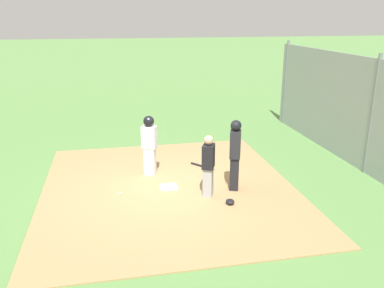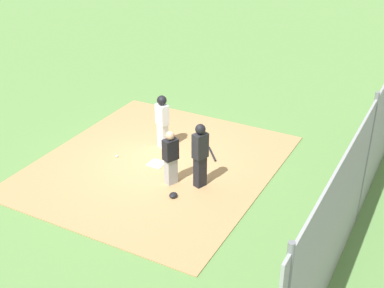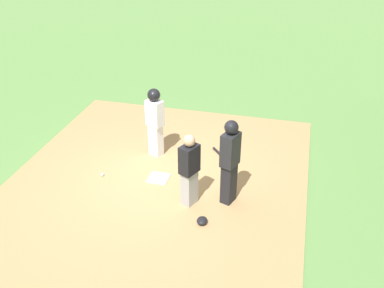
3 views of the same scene
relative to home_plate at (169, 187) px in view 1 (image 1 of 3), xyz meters
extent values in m
plane|color=#5B8947|center=(0.00, 0.00, -0.04)|extent=(140.00, 140.00, 0.00)
cube|color=#A88456|center=(0.00, 0.00, -0.03)|extent=(7.20, 6.40, 0.03)
cube|color=white|center=(0.00, 0.00, 0.00)|extent=(0.45, 0.45, 0.02)
cube|color=#9E9EA3|center=(-0.67, -0.88, 0.36)|extent=(0.36, 0.32, 0.74)
cube|color=black|center=(-0.67, -0.88, 1.02)|extent=(0.45, 0.39, 0.58)
sphere|color=tan|center=(-0.67, -0.88, 1.42)|extent=(0.23, 0.23, 0.23)
cube|color=black|center=(-0.42, -1.63, 0.42)|extent=(0.36, 0.31, 0.87)
cube|color=#232328|center=(-0.42, -1.63, 1.20)|extent=(0.45, 0.37, 0.69)
sphere|color=black|center=(-0.42, -1.63, 1.68)|extent=(0.27, 0.27, 0.27)
cube|color=silver|center=(0.99, 0.37, 0.38)|extent=(0.32, 0.36, 0.78)
cube|color=silver|center=(0.99, 0.37, 1.08)|extent=(0.39, 0.45, 0.62)
sphere|color=tan|center=(0.99, 0.37, 1.51)|extent=(0.24, 0.24, 0.24)
sphere|color=black|center=(0.99, 0.37, 1.53)|extent=(0.29, 0.29, 0.29)
cylinder|color=black|center=(1.24, -1.18, 0.02)|extent=(0.68, 0.57, 0.06)
ellipsoid|color=black|center=(-1.25, -1.28, 0.05)|extent=(0.24, 0.20, 0.12)
sphere|color=white|center=(-0.21, 1.24, 0.03)|extent=(0.07, 0.07, 0.07)
cube|color=#93999E|center=(0.00, -5.66, 1.56)|extent=(12.00, 0.05, 3.20)
cylinder|color=slate|center=(0.00, -5.66, 1.64)|extent=(0.10, 0.10, 3.35)
cylinder|color=slate|center=(5.70, -5.66, 1.64)|extent=(0.10, 0.10, 3.35)
cylinder|color=black|center=(4.12, -9.22, 0.30)|extent=(0.62, 0.25, 0.60)
cube|color=silver|center=(5.47, -9.23, 0.40)|extent=(4.43, 2.38, 0.64)
cube|color=silver|center=(5.62, -9.25, 1.00)|extent=(2.54, 1.93, 0.56)
cylinder|color=black|center=(4.27, -8.16, 0.30)|extent=(0.62, 0.28, 0.60)
cylinder|color=black|center=(6.67, -10.30, 0.30)|extent=(0.62, 0.28, 0.60)
cylinder|color=black|center=(6.96, -8.62, 0.30)|extent=(0.62, 0.28, 0.60)
camera|label=1|loc=(-9.53, 1.32, 4.27)|focal=37.70mm
camera|label=2|loc=(-10.91, -7.01, 7.50)|focal=48.51mm
camera|label=3|loc=(-7.73, -2.73, 5.47)|focal=41.60mm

